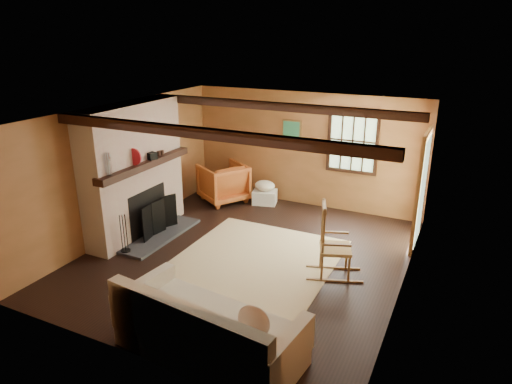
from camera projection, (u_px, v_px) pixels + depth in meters
The scene contains 10 objects.
ground at pixel (246, 256), 7.64m from camera, with size 5.50×5.50×0.00m, color black.
room_envelope at pixel (265, 160), 7.22m from camera, with size 5.02×5.52×2.44m.
fireplace at pixel (135, 176), 8.18m from camera, with size 1.02×2.30×2.40m.
rug at pixel (252, 264), 7.39m from camera, with size 2.50×3.00×0.01m, color #D0C28B.
rocking_chair at pixel (333, 246), 6.90m from camera, with size 0.95×0.71×1.18m.
sofa at pixel (207, 334), 5.19m from camera, with size 2.29×1.23×0.89m.
firewood_pile at pixel (217, 187), 10.65m from camera, with size 0.60×0.11×0.22m.
laundry_basket at pixel (265, 197), 9.90m from camera, with size 0.50×0.38×0.30m, color white.
basket_pillow at pixel (265, 186), 9.81m from camera, with size 0.44×0.36×0.22m, color silver.
armchair at pixel (223, 183), 9.97m from camera, with size 0.90×0.93×0.84m, color #BF6026.
Camera 1 is at (3.11, -6.08, 3.59)m, focal length 32.00 mm.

